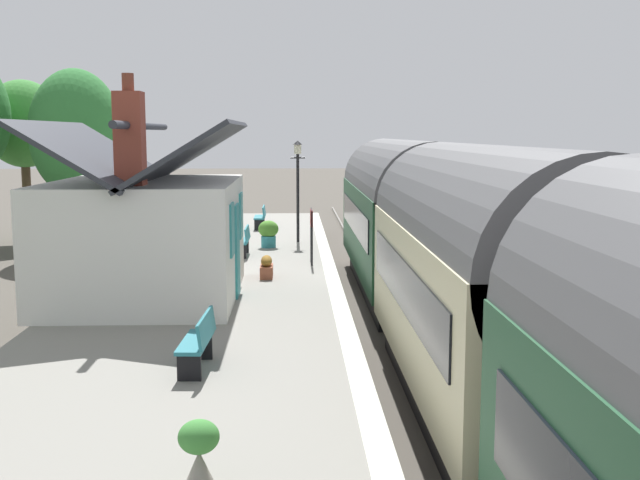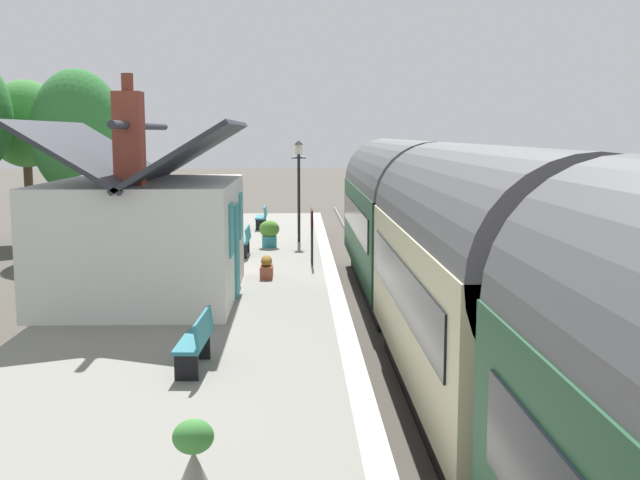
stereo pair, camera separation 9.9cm
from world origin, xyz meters
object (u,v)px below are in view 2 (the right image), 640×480
Objects in this scene: station_building at (146,234)px; planter_edge_near at (193,449)px; tree_far_right at (26,125)px; planter_bench_right at (267,267)px; bench_near_building at (263,216)px; bench_mid_platform at (197,340)px; planter_under_sign at (269,232)px; train at (478,273)px; lamp_post_platform at (299,171)px; station_sign_board at (312,222)px; tree_mid_background at (78,134)px; bench_by_lamp at (244,240)px.

planter_edge_near is at bearing -166.45° from station_building.
planter_bench_right is at bearing -141.20° from tree_far_right.
bench_near_building is (12.58, -2.06, -0.97)m from station_building.
bench_mid_platform reaches higher than planter_under_sign.
planter_bench_right is at bearing -178.78° from planter_under_sign.
bench_mid_platform is at bearing -161.71° from station_building.
planter_bench_right is at bearing 27.76° from train.
bench_near_building is at bearing 13.91° from train.
tree_far_right is at bearing 24.88° from bench_mid_platform.
planter_bench_right is at bearing 172.51° from lamp_post_platform.
station_building reaches higher than planter_bench_right.
bench_near_building is at bearing 12.07° from station_sign_board.
lamp_post_platform is (6.53, -0.86, 2.15)m from planter_bench_right.
tree_mid_background is at bearing 37.54° from planter_bench_right.
lamp_post_platform reaches higher than planter_bench_right.
station_sign_board is at bearing -127.60° from bench_by_lamp.
planter_edge_near is 27.03m from tree_far_right.
planter_bench_right is (-10.29, -0.55, -0.20)m from bench_near_building.
train is 17.76× the size of station_sign_board.
lamp_post_platform is at bearing -7.49° from planter_bench_right.
bench_mid_platform is (-5.51, -1.82, -0.97)m from station_building.
tree_far_right reaches higher than station_sign_board.
train reaches higher than planter_bench_right.
station_building is 1.68× the size of lamp_post_platform.
planter_bench_right is at bearing -1.53° from planter_edge_near.
bench_by_lamp is 2.65m from station_sign_board.
bench_near_building is 6.69m from bench_by_lamp.
planter_under_sign is 0.13× the size of tree_far_right.
planter_edge_near is 0.45× the size of station_sign_board.
bench_by_lamp is 0.41× the size of lamp_post_platform.
bench_near_building is 0.21× the size of tree_far_right.
planter_bench_right is at bearing -167.27° from bench_by_lamp.
tree_mid_background is (-3.43, -3.10, -0.39)m from tree_far_right.
train is at bearing -166.09° from bench_near_building.
tree_far_right reaches higher than station_building.
station_building reaches higher than planter_edge_near.
station_sign_board is (13.88, -1.53, 0.79)m from planter_edge_near.
bench_mid_platform is 23.17m from tree_far_right.
planter_bench_right is (7.16, 3.77, -1.13)m from train.
bench_by_lamp is 1.86× the size of planter_bench_right.
planter_edge_near is (-9.54, -2.30, -1.05)m from station_building.
bench_by_lamp is 0.21× the size of tree_far_right.
train is at bearing -167.99° from lamp_post_platform.
planter_edge_near is 22.72m from tree_mid_background.
bench_mid_platform is 18.79m from tree_mid_background.
tree_far_right reaches higher than train.
tree_mid_background reaches higher than planter_edge_near.
bench_mid_platform is 1.88× the size of planter_bench_right.
bench_by_lamp is (11.41, 0.02, 0.00)m from bench_mid_platform.
planter_edge_near is 0.10× the size of tree_mid_background.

